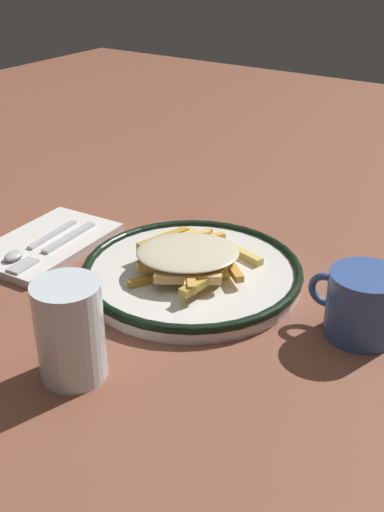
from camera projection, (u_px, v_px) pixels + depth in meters
name	position (u px, v px, depth m)	size (l,w,h in m)	color
ground_plane	(192.00, 281.00, 0.85)	(2.60, 2.60, 0.00)	brown
plate	(192.00, 273.00, 0.85)	(0.30, 0.30, 0.02)	silver
fries_heap	(190.00, 257.00, 0.83)	(0.18, 0.20, 0.04)	gold
napkin	(47.00, 244.00, 0.94)	(0.13, 0.21, 0.01)	silver
fork	(54.00, 247.00, 0.91)	(0.03, 0.18, 0.00)	silver
spoon	(30.00, 247.00, 0.91)	(0.03, 0.15, 0.01)	silver
water_glass	(70.00, 331.00, 0.65)	(0.07, 0.07, 0.11)	silver
coffee_mug	(362.00, 304.00, 0.73)	(0.11, 0.09, 0.08)	#385598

